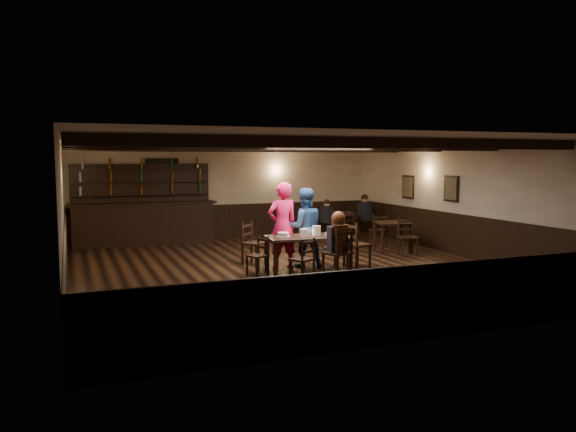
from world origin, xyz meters
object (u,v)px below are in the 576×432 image
object	(u,v)px
woman_pink	(282,226)
bar_counter	(143,218)
dining_table	(307,240)
chair_near_right	(340,249)
man_blue	(304,228)
chair_near_left	(305,256)
cake	(283,235)

from	to	relation	value
woman_pink	bar_counter	xyz separation A→B (m)	(-2.31, 4.62, -0.20)
dining_table	bar_counter	size ratio (longest dim) A/B	0.44
woman_pink	chair_near_right	bearing A→B (deg)	112.67
man_blue	chair_near_right	bearing A→B (deg)	108.34
dining_table	chair_near_left	world-z (taller)	chair_near_left
dining_table	man_blue	bearing A→B (deg)	71.65
man_blue	bar_counter	distance (m)	5.38
dining_table	cake	xyz separation A→B (m)	(-0.49, 0.09, 0.11)
cake	bar_counter	bearing A→B (deg)	113.31
bar_counter	dining_table	bearing A→B (deg)	-62.62
cake	bar_counter	distance (m)	5.49
dining_table	cake	distance (m)	0.51
woman_pink	bar_counter	size ratio (longest dim) A/B	0.47
chair_near_right	woman_pink	bearing A→B (deg)	116.75
woman_pink	cake	xyz separation A→B (m)	(-0.14, -0.42, -0.13)
dining_table	woman_pink	bearing A→B (deg)	123.73
dining_table	chair_near_right	world-z (taller)	chair_near_right
dining_table	chair_near_left	bearing A→B (deg)	-115.83
man_blue	bar_counter	xyz separation A→B (m)	(-2.84, 4.57, -0.13)
chair_near_right	bar_counter	distance (m)	6.70
chair_near_left	man_blue	size ratio (longest dim) A/B	0.49
chair_near_right	bar_counter	world-z (taller)	bar_counter
dining_table	man_blue	distance (m)	0.62
chair_near_right	bar_counter	xyz separation A→B (m)	(-3.00, 5.98, 0.14)
dining_table	man_blue	xyz separation A→B (m)	(0.19, 0.56, 0.18)
woman_pink	bar_counter	world-z (taller)	bar_counter
man_blue	chair_near_left	bearing A→B (deg)	79.07
chair_near_left	cake	bearing A→B (deg)	95.62
chair_near_right	man_blue	world-z (taller)	man_blue
dining_table	chair_near_left	xyz separation A→B (m)	(-0.40, -0.82, -0.19)
chair_near_left	cake	xyz separation A→B (m)	(-0.09, 0.91, 0.30)
woman_pink	dining_table	bearing A→B (deg)	119.64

